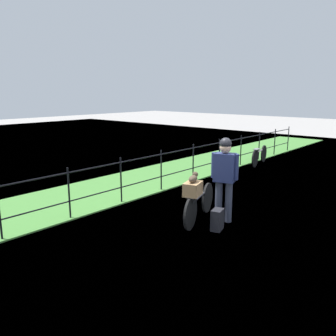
% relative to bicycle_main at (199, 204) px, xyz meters
% --- Properties ---
extents(ground_plane, '(60.00, 60.00, 0.00)m').
position_rel_bicycle_main_xyz_m(ground_plane, '(0.43, -0.36, -0.34)').
color(ground_plane, '#9E9993').
extents(grass_strip, '(27.00, 2.40, 0.03)m').
position_rel_bicycle_main_xyz_m(grass_strip, '(0.43, 3.13, -0.32)').
color(grass_strip, '#478438').
rests_on(grass_strip, ground).
extents(harbor_water, '(30.00, 30.00, 0.00)m').
position_rel_bicycle_main_xyz_m(harbor_water, '(0.43, 9.21, -0.34)').
color(harbor_water, slate).
rests_on(harbor_water, ground).
extents(iron_fence, '(18.04, 0.04, 1.07)m').
position_rel_bicycle_main_xyz_m(iron_fence, '(0.43, 2.03, 0.28)').
color(iron_fence, black).
rests_on(iron_fence, ground).
extents(bicycle_main, '(1.65, 0.55, 0.64)m').
position_rel_bicycle_main_xyz_m(bicycle_main, '(0.00, 0.00, 0.00)').
color(bicycle_main, black).
rests_on(bicycle_main, ground).
extents(wooden_crate, '(0.46, 0.38, 0.25)m').
position_rel_bicycle_main_xyz_m(wooden_crate, '(-0.38, -0.12, 0.43)').
color(wooden_crate, '#A87F51').
rests_on(wooden_crate, bicycle_main).
extents(terrier_dog, '(0.32, 0.22, 0.18)m').
position_rel_bicycle_main_xyz_m(terrier_dog, '(-0.35, -0.11, 0.63)').
color(terrier_dog, '#4C3D2D').
rests_on(terrier_dog, wooden_crate).
extents(cyclist_person, '(0.37, 0.52, 1.68)m').
position_rel_bicycle_main_xyz_m(cyclist_person, '(0.30, -0.38, 0.66)').
color(cyclist_person, '#383D51').
rests_on(cyclist_person, ground).
extents(backpack_on_paving, '(0.32, 0.24, 0.40)m').
position_rel_bicycle_main_xyz_m(backpack_on_paving, '(-0.17, -0.55, -0.14)').
color(backpack_on_paving, black).
rests_on(backpack_on_paving, ground).
extents(mooring_bollard, '(0.20, 0.20, 0.50)m').
position_rel_bicycle_main_xyz_m(mooring_bollard, '(4.01, 1.53, -0.09)').
color(mooring_bollard, '#38383D').
rests_on(mooring_bollard, ground).
extents(bicycle_parked, '(1.67, 0.35, 0.62)m').
position_rel_bicycle_main_xyz_m(bicycle_parked, '(5.90, 1.63, -0.01)').
color(bicycle_parked, black).
rests_on(bicycle_parked, ground).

